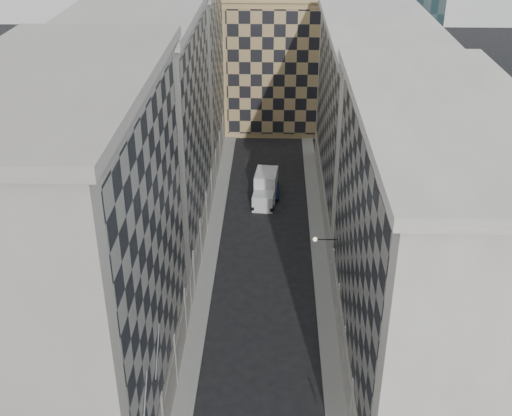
# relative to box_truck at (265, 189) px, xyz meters

# --- Properties ---
(sidewalk_west) EXTENTS (1.50, 100.00, 0.15)m
(sidewalk_west) POSITION_rel_box_truck_xyz_m (-5.11, -12.68, -1.29)
(sidewalk_west) COLOR gray
(sidewalk_west) RESTS_ON ground
(sidewalk_east) EXTENTS (1.50, 100.00, 0.15)m
(sidewalk_east) POSITION_rel_box_truck_xyz_m (5.39, -12.68, -1.29)
(sidewalk_east) COLOR gray
(sidewalk_east) RESTS_ON ground
(bldg_left_a) EXTENTS (10.80, 22.80, 23.70)m
(bldg_left_a) POSITION_rel_box_truck_xyz_m (-10.74, -31.68, 10.46)
(bldg_left_a) COLOR gray
(bldg_left_a) RESTS_ON ground
(bldg_left_b) EXTENTS (10.80, 22.80, 22.70)m
(bldg_left_b) POSITION_rel_box_truck_xyz_m (-10.74, -9.68, 9.96)
(bldg_left_b) COLOR #9A978F
(bldg_left_b) RESTS_ON ground
(bldg_left_c) EXTENTS (10.80, 22.80, 21.70)m
(bldg_left_c) POSITION_rel_box_truck_xyz_m (-10.74, 12.32, 9.46)
(bldg_left_c) COLOR gray
(bldg_left_c) RESTS_ON ground
(bldg_right_a) EXTENTS (10.80, 26.80, 20.70)m
(bldg_right_a) POSITION_rel_box_truck_xyz_m (11.02, -27.68, 8.96)
(bldg_right_a) COLOR #AFA9A0
(bldg_right_a) RESTS_ON ground
(bldg_right_b) EXTENTS (10.80, 28.80, 19.70)m
(bldg_right_b) POSITION_rel_box_truck_xyz_m (11.04, -0.68, 8.48)
(bldg_right_b) COLOR #AFA9A0
(bldg_right_b) RESTS_ON ground
(tan_block) EXTENTS (16.80, 14.80, 18.80)m
(tan_block) POSITION_rel_box_truck_xyz_m (2.14, 25.22, 8.07)
(tan_block) COLOR tan
(tan_block) RESTS_ON ground
(flagpoles_left) EXTENTS (0.10, 6.33, 2.33)m
(flagpoles_left) POSITION_rel_box_truck_xyz_m (-5.76, -36.68, 6.63)
(flagpoles_left) COLOR gray
(flagpoles_left) RESTS_ON ground
(bracket_lamp) EXTENTS (1.98, 0.36, 0.36)m
(bracket_lamp) POSITION_rel_box_truck_xyz_m (4.52, -18.68, 4.83)
(bracket_lamp) COLOR black
(bracket_lamp) RESTS_ON ground
(box_truck) EXTENTS (2.86, 5.92, 3.14)m
(box_truck) POSITION_rel_box_truck_xyz_m (0.00, 0.00, 0.00)
(box_truck) COLOR silver
(box_truck) RESTS_ON ground
(dark_car) EXTENTS (1.52, 4.09, 1.34)m
(dark_car) POSITION_rel_box_truck_xyz_m (0.80, 1.34, -0.70)
(dark_car) COLOR #0F1537
(dark_car) RESTS_ON ground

